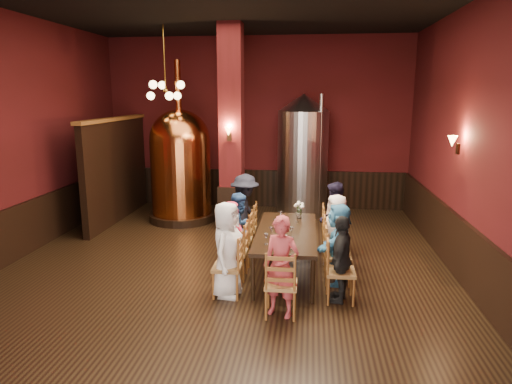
# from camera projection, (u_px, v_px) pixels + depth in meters

# --- Properties ---
(room) EXTENTS (10.00, 10.02, 4.50)m
(room) POSITION_uv_depth(u_px,v_px,m) (220.00, 143.00, 7.30)
(room) COLOR black
(room) RESTS_ON ground
(wainscot_right) EXTENTS (0.08, 9.90, 1.00)m
(wainscot_right) POSITION_uv_depth(u_px,v_px,m) (468.00, 257.00, 7.21)
(wainscot_right) COLOR black
(wainscot_right) RESTS_ON ground
(wainscot_back) EXTENTS (7.90, 0.08, 1.00)m
(wainscot_back) POSITION_uv_depth(u_px,v_px,m) (257.00, 188.00, 12.48)
(wainscot_back) COLOR black
(wainscot_back) RESTS_ON ground
(wainscot_left) EXTENTS (0.08, 9.90, 1.00)m
(wainscot_left) POSITION_uv_depth(u_px,v_px,m) (4.00, 238.00, 8.13)
(wainscot_left) COLOR black
(wainscot_left) RESTS_ON ground
(column) EXTENTS (0.58, 0.58, 4.50)m
(column) POSITION_uv_depth(u_px,v_px,m) (232.00, 130.00, 10.05)
(column) COLOR #4D1014
(column) RESTS_ON ground
(partition) EXTENTS (0.22, 3.50, 2.40)m
(partition) POSITION_uv_depth(u_px,v_px,m) (117.00, 171.00, 11.00)
(partition) COLOR black
(partition) RESTS_ON ground
(pendant_cluster) EXTENTS (0.90, 0.90, 1.70)m
(pendant_cluster) POSITION_uv_depth(u_px,v_px,m) (166.00, 90.00, 10.15)
(pendant_cluster) COLOR #A57226
(pendant_cluster) RESTS_ON room
(sconce_wall) EXTENTS (0.20, 0.20, 0.36)m
(sconce_wall) POSITION_uv_depth(u_px,v_px,m) (458.00, 144.00, 7.63)
(sconce_wall) COLOR black
(sconce_wall) RESTS_ON room
(sconce_column) EXTENTS (0.20, 0.20, 0.36)m
(sconce_column) POSITION_uv_depth(u_px,v_px,m) (229.00, 133.00, 9.77)
(sconce_column) COLOR black
(sconce_column) RESTS_ON column
(dining_table) EXTENTS (1.02, 2.41, 0.75)m
(dining_table) POSITION_uv_depth(u_px,v_px,m) (286.00, 234.00, 7.74)
(dining_table) COLOR black
(dining_table) RESTS_ON ground
(chair_0) EXTENTS (0.46, 0.46, 0.92)m
(chair_0) POSITION_uv_depth(u_px,v_px,m) (227.00, 267.00, 6.91)
(chair_0) COLOR #985226
(chair_0) RESTS_ON ground
(person_0) EXTENTS (0.58, 0.78, 1.47)m
(person_0) POSITION_uv_depth(u_px,v_px,m) (227.00, 249.00, 6.85)
(person_0) COLOR white
(person_0) RESTS_ON ground
(chair_1) EXTENTS (0.46, 0.46, 0.92)m
(chair_1) POSITION_uv_depth(u_px,v_px,m) (234.00, 252.00, 7.56)
(chair_1) COLOR #985226
(chair_1) RESTS_ON ground
(person_1) EXTENTS (0.40, 0.53, 1.32)m
(person_1) POSITION_uv_depth(u_px,v_px,m) (234.00, 240.00, 7.52)
(person_1) COLOR red
(person_1) RESTS_ON ground
(chair_2) EXTENTS (0.46, 0.46, 0.92)m
(chair_2) POSITION_uv_depth(u_px,v_px,m) (240.00, 239.00, 8.20)
(chair_2) COLOR #985226
(chair_2) RESTS_ON ground
(person_2) EXTENTS (0.51, 0.71, 1.32)m
(person_2) POSITION_uv_depth(u_px,v_px,m) (240.00, 229.00, 8.16)
(person_2) COLOR #274A84
(person_2) RESTS_ON ground
(chair_3) EXTENTS (0.46, 0.46, 0.92)m
(chair_3) POSITION_uv_depth(u_px,v_px,m) (245.00, 229.00, 8.85)
(chair_3) COLOR #985226
(chair_3) RESTS_ON ground
(person_3) EXTENTS (0.77, 1.09, 1.53)m
(person_3) POSITION_uv_depth(u_px,v_px,m) (245.00, 213.00, 8.79)
(person_3) COLOR black
(person_3) RESTS_ON ground
(chair_4) EXTENTS (0.46, 0.46, 0.92)m
(chair_4) POSITION_uv_depth(u_px,v_px,m) (341.00, 271.00, 6.72)
(chair_4) COLOR #985226
(chair_4) RESTS_ON ground
(person_4) EXTENTS (0.48, 0.82, 1.31)m
(person_4) POSITION_uv_depth(u_px,v_px,m) (341.00, 259.00, 6.68)
(person_4) COLOR black
(person_4) RESTS_ON ground
(chair_5) EXTENTS (0.46, 0.46, 0.92)m
(chair_5) POSITION_uv_depth(u_px,v_px,m) (338.00, 256.00, 7.37)
(chair_5) COLOR #985226
(chair_5) RESTS_ON ground
(person_5) EXTENTS (0.74, 1.30, 1.33)m
(person_5) POSITION_uv_depth(u_px,v_px,m) (338.00, 244.00, 7.33)
(person_5) COLOR teal
(person_5) RESTS_ON ground
(chair_6) EXTENTS (0.46, 0.46, 0.92)m
(chair_6) POSITION_uv_depth(u_px,v_px,m) (335.00, 243.00, 8.01)
(chair_6) COLOR #985226
(chair_6) RESTS_ON ground
(person_6) EXTENTS (0.57, 0.73, 1.33)m
(person_6) POSITION_uv_depth(u_px,v_px,m) (336.00, 232.00, 7.97)
(person_6) COLOR white
(person_6) RESTS_ON ground
(chair_7) EXTENTS (0.46, 0.46, 0.92)m
(chair_7) POSITION_uv_depth(u_px,v_px,m) (333.00, 232.00, 8.67)
(chair_7) COLOR #985226
(chair_7) RESTS_ON ground
(person_7) EXTENTS (0.34, 0.69, 1.41)m
(person_7) POSITION_uv_depth(u_px,v_px,m) (334.00, 219.00, 8.61)
(person_7) COLOR black
(person_7) RESTS_ON ground
(chair_8) EXTENTS (0.46, 0.46, 0.92)m
(chair_8) POSITION_uv_depth(u_px,v_px,m) (281.00, 284.00, 6.28)
(chair_8) COLOR #985226
(chair_8) RESTS_ON ground
(person_8) EXTENTS (0.60, 0.49, 1.42)m
(person_8) POSITION_uv_depth(u_px,v_px,m) (281.00, 267.00, 6.23)
(person_8) COLOR #B33B41
(person_8) RESTS_ON ground
(copper_kettle) EXTENTS (1.75, 1.75, 3.79)m
(copper_kettle) POSITION_uv_depth(u_px,v_px,m) (181.00, 164.00, 10.91)
(copper_kettle) COLOR black
(copper_kettle) RESTS_ON ground
(steel_vessel) EXTENTS (1.34, 1.34, 3.03)m
(steel_vessel) POSITION_uv_depth(u_px,v_px,m) (303.00, 156.00, 11.39)
(steel_vessel) COLOR #B2B2B7
(steel_vessel) RESTS_ON ground
(rose_vase) EXTENTS (0.19, 0.19, 0.33)m
(rose_vase) POSITION_uv_depth(u_px,v_px,m) (299.00, 207.00, 8.46)
(rose_vase) COLOR white
(rose_vase) RESTS_ON dining_table
(wine_glass_0) EXTENTS (0.07, 0.07, 0.17)m
(wine_glass_0) POSITION_uv_depth(u_px,v_px,m) (286.00, 241.00, 6.94)
(wine_glass_0) COLOR white
(wine_glass_0) RESTS_ON dining_table
(wine_glass_1) EXTENTS (0.07, 0.07, 0.17)m
(wine_glass_1) POSITION_uv_depth(u_px,v_px,m) (266.00, 239.00, 7.02)
(wine_glass_1) COLOR white
(wine_glass_1) RESTS_ON dining_table
(wine_glass_2) EXTENTS (0.07, 0.07, 0.17)m
(wine_glass_2) POSITION_uv_depth(u_px,v_px,m) (281.00, 216.00, 8.33)
(wine_glass_2) COLOR white
(wine_glass_2) RESTS_ON dining_table
(wine_glass_3) EXTENTS (0.07, 0.07, 0.17)m
(wine_glass_3) POSITION_uv_depth(u_px,v_px,m) (292.00, 244.00, 6.79)
(wine_glass_3) COLOR white
(wine_glass_3) RESTS_ON dining_table
(wine_glass_4) EXTENTS (0.07, 0.07, 0.17)m
(wine_glass_4) POSITION_uv_depth(u_px,v_px,m) (271.00, 232.00, 7.36)
(wine_glass_4) COLOR white
(wine_glass_4) RESTS_ON dining_table
(wine_glass_5) EXTENTS (0.07, 0.07, 0.17)m
(wine_glass_5) POSITION_uv_depth(u_px,v_px,m) (292.00, 232.00, 7.36)
(wine_glass_5) COLOR white
(wine_glass_5) RESTS_ON dining_table
(wine_glass_6) EXTENTS (0.07, 0.07, 0.17)m
(wine_glass_6) POSITION_uv_depth(u_px,v_px,m) (297.00, 218.00, 8.22)
(wine_glass_6) COLOR white
(wine_glass_6) RESTS_ON dining_table
(wine_glass_7) EXTENTS (0.07, 0.07, 0.17)m
(wine_glass_7) POSITION_uv_depth(u_px,v_px,m) (275.00, 224.00, 7.83)
(wine_glass_7) COLOR white
(wine_glass_7) RESTS_ON dining_table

